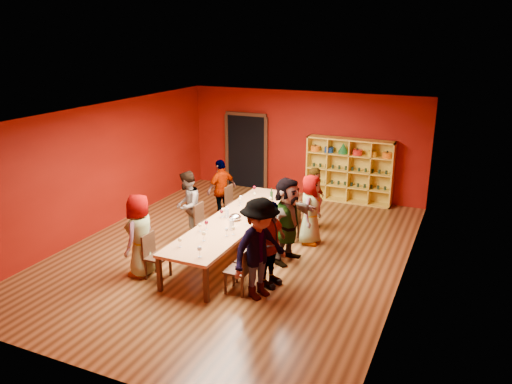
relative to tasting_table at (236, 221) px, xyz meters
The scene contains 43 objects.
room_shell 0.80m from the tasting_table, ahead, with size 7.10×9.10×3.04m.
tasting_table is the anchor object (origin of this frame).
doorway 4.80m from the tasting_table, 112.09° to the left, with size 1.40×0.17×2.30m.
shelving_unit 4.55m from the tasting_table, 72.08° to the left, with size 2.40×0.40×1.80m.
chair_person_left_0 1.97m from the tasting_table, 117.64° to the right, with size 0.42×0.42×0.89m.
person_left_0 2.12m from the tasting_table, 124.63° to the right, with size 0.81×0.44×1.65m, color #5A78B9.
chair_person_left_2 0.95m from the tasting_table, 168.61° to the left, with size 0.42×0.42×0.89m.
person_left_2 1.33m from the tasting_table, behind, with size 0.78×0.43×1.60m, color #5B89BB.
chair_person_left_4 1.92m from the tasting_table, 118.52° to the left, with size 0.42×0.42×0.89m.
person_left_4 2.08m from the tasting_table, 126.15° to the left, with size 0.90×0.41×1.54m, color silver.
chair_person_right_0 1.86m from the tasting_table, 60.46° to the right, with size 0.42×0.42×0.89m.
person_right_0 2.06m from the tasting_table, 51.73° to the right, with size 1.21×0.50×1.87m, color #525157.
chair_person_right_1 1.47m from the tasting_table, 51.41° to the right, with size 0.42×0.42×0.89m.
person_right_1 1.70m from the tasting_table, 42.18° to the right, with size 0.98×0.45×1.67m, color pink.
chair_person_right_2 0.93m from the tasting_table, ahead, with size 0.42×0.42×0.89m.
person_right_2 1.20m from the tasting_table, ahead, with size 1.68×0.48×1.81m, color #526FA8.
chair_person_right_3 1.43m from the tasting_table, 49.89° to the left, with size 0.42×0.42×0.89m.
person_right_3 1.72m from the tasting_table, 39.08° to the left, with size 0.78×0.43×1.60m, color silver.
chair_person_right_4 2.13m from the tasting_table, 64.59° to the left, with size 0.42×0.42×0.89m.
person_right_4 2.25m from the tasting_table, 58.24° to the left, with size 0.56×0.41×1.54m, color #121434.
wine_glass_0 0.34m from the tasting_table, ahead, with size 0.09×0.09×0.22m.
wine_glass_1 0.88m from the tasting_table, 109.65° to the left, with size 0.08×0.08×0.19m.
wine_glass_2 0.34m from the tasting_table, 65.49° to the left, with size 0.08×0.08×0.20m.
wine_glass_3 0.86m from the tasting_table, 108.37° to the right, with size 0.08×0.08×0.20m.
wine_glass_4 0.88m from the tasting_table, 68.71° to the left, with size 0.08×0.08×0.21m.
wine_glass_5 2.02m from the tasting_table, 82.26° to the right, with size 0.09×0.09×0.22m.
wine_glass_6 1.79m from the tasting_table, 99.28° to the right, with size 0.08×0.08×0.19m.
wine_glass_7 0.44m from the tasting_table, 27.85° to the right, with size 0.08×0.08×0.19m.
wine_glass_8 0.98m from the tasting_table, 74.30° to the right, with size 0.07×0.07×0.18m.
wine_glass_9 1.01m from the tasting_table, 109.43° to the right, with size 0.07×0.07×0.18m.
wine_glass_10 0.91m from the tasting_table, 66.89° to the right, with size 0.07×0.07×0.18m.
wine_glass_11 0.36m from the tasting_table, behind, with size 0.08×0.08×0.20m.
wine_glass_12 1.32m from the tasting_table, 96.14° to the left, with size 0.08×0.08×0.19m.
wine_glass_13 0.36m from the tasting_table, 168.86° to the right, with size 0.07×0.07×0.18m.
wine_glass_14 1.08m from the tasting_table, 109.73° to the left, with size 0.07×0.07×0.18m.
wine_glass_15 1.15m from the tasting_table, 71.37° to the left, with size 0.09×0.09×0.22m.
wine_glass_16 1.79m from the tasting_table, 101.23° to the left, with size 0.08×0.08×0.21m.
wine_glass_17 1.34m from the tasting_table, 91.07° to the right, with size 0.08×0.08×0.20m.
wine_glass_18 1.75m from the tasting_table, 77.81° to the left, with size 0.08×0.08×0.21m.
spittoon_bowl 0.14m from the tasting_table, 70.88° to the right, with size 0.27×0.27×0.15m, color #B4B7BC.
carafe_a 0.26m from the tasting_table, behind, with size 0.12×0.12×0.25m.
carafe_b 0.65m from the tasting_table, 70.75° to the right, with size 0.12×0.12×0.25m.
wine_bottle 1.48m from the tasting_table, 80.89° to the left, with size 0.09×0.09×0.30m.
Camera 1 is at (4.47, -8.96, 4.56)m, focal length 35.00 mm.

